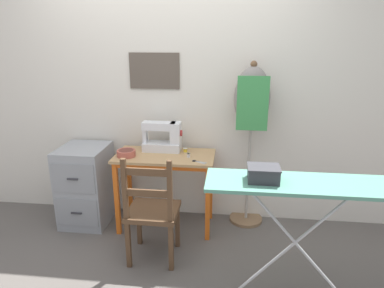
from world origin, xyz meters
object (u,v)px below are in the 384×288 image
(scissors, at_px, (197,162))
(wooden_chair, at_px, (152,212))
(fabric_bowl, at_px, (126,153))
(ironing_board, at_px, (301,189))
(filing_cabinet, at_px, (86,185))
(storage_box, at_px, (263,174))
(thread_spool_near_machine, at_px, (185,150))
(dress_form, at_px, (252,108))
(sewing_machine, at_px, (164,137))
(thread_spool_mid_table, at_px, (188,155))

(scissors, xyz_separation_m, wooden_chair, (-0.32, -0.37, -0.30))
(fabric_bowl, distance_m, ironing_board, 1.58)
(filing_cabinet, distance_m, storage_box, 1.88)
(scissors, bearing_deg, thread_spool_near_machine, 119.35)
(dress_form, height_order, ironing_board, dress_form)
(sewing_machine, relative_size, thread_spool_mid_table, 10.44)
(fabric_bowl, relative_size, ironing_board, 0.14)
(thread_spool_near_machine, bearing_deg, dress_form, 8.69)
(scissors, distance_m, dress_form, 0.70)
(wooden_chair, bearing_deg, filing_cabinet, 145.97)
(thread_spool_near_machine, xyz_separation_m, storage_box, (0.63, -0.92, 0.17))
(scissors, distance_m, thread_spool_mid_table, 0.14)
(wooden_chair, height_order, storage_box, storage_box)
(ironing_board, bearing_deg, sewing_machine, 139.06)
(fabric_bowl, distance_m, thread_spool_mid_table, 0.56)
(thread_spool_mid_table, xyz_separation_m, wooden_chair, (-0.23, -0.48, -0.32))
(filing_cabinet, distance_m, ironing_board, 2.06)
(sewing_machine, height_order, scissors, sewing_machine)
(thread_spool_near_machine, height_order, dress_form, dress_form)
(thread_spool_mid_table, bearing_deg, filing_cabinet, 177.50)
(fabric_bowl, bearing_deg, wooden_chair, -53.38)
(thread_spool_mid_table, distance_m, ironing_board, 1.14)
(sewing_machine, height_order, fabric_bowl, sewing_machine)
(wooden_chair, bearing_deg, dress_form, 42.28)
(fabric_bowl, bearing_deg, thread_spool_mid_table, 3.90)
(filing_cabinet, xyz_separation_m, storage_box, (1.60, -0.83, 0.54))
(scissors, xyz_separation_m, storage_box, (0.50, -0.68, 0.19))
(thread_spool_mid_table, bearing_deg, wooden_chair, -115.41)
(wooden_chair, relative_size, filing_cabinet, 1.19)
(sewing_machine, relative_size, thread_spool_near_machine, 8.33)
(filing_cabinet, xyz_separation_m, dress_form, (1.56, 0.18, 0.76))
(scissors, relative_size, dress_form, 0.08)
(scissors, bearing_deg, wooden_chair, -130.32)
(thread_spool_near_machine, bearing_deg, wooden_chair, -106.54)
(sewing_machine, bearing_deg, filing_cabinet, -171.58)
(thread_spool_near_machine, relative_size, dress_form, 0.03)
(thread_spool_near_machine, distance_m, filing_cabinet, 1.03)
(wooden_chair, distance_m, storage_box, 1.00)
(sewing_machine, relative_size, storage_box, 1.79)
(sewing_machine, xyz_separation_m, scissors, (0.34, -0.26, -0.13))
(fabric_bowl, height_order, wooden_chair, wooden_chair)
(scissors, xyz_separation_m, thread_spool_near_machine, (-0.14, 0.24, 0.02))
(fabric_bowl, relative_size, filing_cabinet, 0.22)
(scissors, height_order, wooden_chair, wooden_chair)
(ironing_board, bearing_deg, scissors, 137.79)
(thread_spool_mid_table, bearing_deg, sewing_machine, 148.01)
(scissors, relative_size, ironing_board, 0.11)
(thread_spool_near_machine, bearing_deg, thread_spool_mid_table, -70.54)
(fabric_bowl, height_order, thread_spool_near_machine, fabric_bowl)
(fabric_bowl, relative_size, wooden_chair, 0.18)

